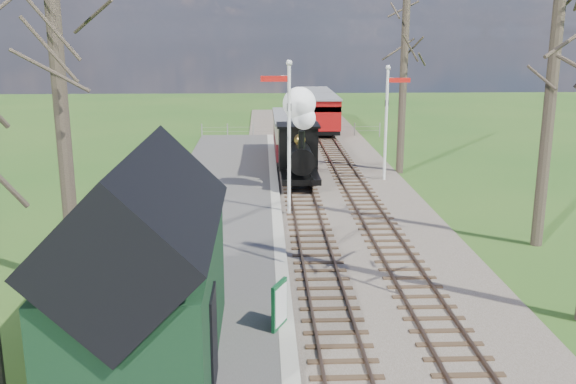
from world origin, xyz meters
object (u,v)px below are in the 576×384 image
(semaphore_far, at_px, (388,114))
(red_carriage_a, at_px, (323,114))
(locomotive, at_px, (299,143))
(red_carriage_b, at_px, (316,105))
(bench, at_px, (186,351))
(sign_board, at_px, (280,305))
(person, at_px, (199,325))
(coach, at_px, (293,135))
(station_shed, at_px, (144,272))
(semaphore_near, at_px, (287,127))

(semaphore_far, distance_m, red_carriage_a, 15.06)
(locomotive, bearing_deg, semaphore_far, 13.41)
(red_carriage_b, relative_size, bench, 3.40)
(sign_board, relative_size, person, 0.79)
(bench, bearing_deg, red_carriage_b, 81.15)
(coach, xyz_separation_m, bench, (-3.43, -23.44, -0.97))
(semaphore_far, relative_size, red_carriage_a, 1.07)
(station_shed, bearing_deg, bench, -25.74)
(semaphore_near, xyz_separation_m, red_carriage_a, (3.37, 20.85, -2.06))
(station_shed, bearing_deg, semaphore_near, 73.62)
(locomotive, xyz_separation_m, coach, (0.01, 6.07, -0.58))
(person, bearing_deg, sign_board, -56.54)
(station_shed, distance_m, sign_board, 3.61)
(semaphore_far, relative_size, bench, 3.62)
(coach, height_order, person, coach)
(semaphore_far, bearing_deg, locomotive, -166.59)
(semaphore_near, distance_m, coach, 11.23)
(station_shed, relative_size, bench, 3.99)
(semaphore_near, distance_m, red_carriage_a, 21.22)
(semaphore_near, xyz_separation_m, person, (-2.42, -11.87, -2.68))
(semaphore_near, distance_m, red_carriage_b, 26.64)
(red_carriage_a, distance_m, red_carriage_b, 5.50)
(semaphore_near, distance_m, bench, 13.05)
(sign_board, bearing_deg, coach, 86.35)
(red_carriage_b, xyz_separation_m, bench, (-6.03, -38.77, -0.95))
(red_carriage_a, height_order, red_carriage_b, same)
(bench, distance_m, person, 0.68)
(semaphore_near, relative_size, bench, 3.94)
(semaphore_far, height_order, bench, semaphore_far)
(semaphore_far, relative_size, red_carriage_b, 1.07)
(semaphore_far, bearing_deg, bench, -112.98)
(sign_board, height_order, person, person)
(station_shed, height_order, semaphore_far, semaphore_far)
(red_carriage_b, height_order, bench, red_carriage_b)
(semaphore_near, relative_size, semaphore_far, 1.09)
(sign_board, distance_m, person, 2.29)
(bench, bearing_deg, locomotive, 78.85)
(coach, distance_m, bench, 23.71)
(semaphore_near, height_order, sign_board, semaphore_near)
(coach, relative_size, bench, 4.77)
(coach, relative_size, person, 5.07)
(red_carriage_b, bearing_deg, person, -98.61)
(station_shed, relative_size, semaphore_far, 1.10)
(sign_board, height_order, bench, sign_board)
(station_shed, xyz_separation_m, person, (1.11, 0.13, -1.33))
(semaphore_near, height_order, coach, semaphore_near)
(red_carriage_a, height_order, person, red_carriage_a)
(semaphore_far, bearing_deg, sign_board, -109.21)
(locomotive, bearing_deg, station_shed, -104.18)
(station_shed, height_order, red_carriage_a, station_shed)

